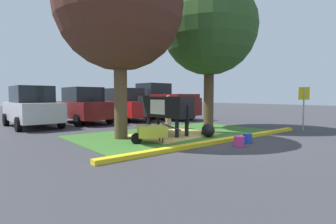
# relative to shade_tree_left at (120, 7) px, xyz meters

# --- Properties ---
(ground_plane) EXTENTS (80.00, 80.00, 0.00)m
(ground_plane) POSITION_rel_shade_tree_left_xyz_m (2.29, -2.36, -4.62)
(ground_plane) COLOR #38383D
(grass_island) EXTENTS (8.00, 4.56, 0.02)m
(grass_island) POSITION_rel_shade_tree_left_xyz_m (2.38, -0.29, -4.61)
(grass_island) COLOR #386B28
(grass_island) RESTS_ON ground
(curb_yellow) EXTENTS (9.20, 0.24, 0.12)m
(curb_yellow) POSITION_rel_shade_tree_left_xyz_m (2.38, -2.72, -4.56)
(curb_yellow) COLOR yellow
(curb_yellow) RESTS_ON ground
(hay_bedding) EXTENTS (3.41, 2.68, 0.04)m
(hay_bedding) POSITION_rel_shade_tree_left_xyz_m (1.97, -0.54, -4.60)
(hay_bedding) COLOR tan
(hay_bedding) RESTS_ON ground
(shade_tree_left) EXTENTS (4.44, 4.44, 6.87)m
(shade_tree_left) POSITION_rel_shade_tree_left_xyz_m (0.00, 0.00, 0.00)
(shade_tree_left) COLOR brown
(shade_tree_left) RESTS_ON ground
(shade_tree_right) EXTENTS (4.42, 4.42, 6.94)m
(shade_tree_right) POSITION_rel_shade_tree_left_xyz_m (4.76, 0.12, 0.09)
(shade_tree_right) COLOR #4C3823
(shade_tree_right) RESTS_ON ground
(cow_holstein) EXTENTS (0.73, 3.14, 1.55)m
(cow_holstein) POSITION_rel_shade_tree_left_xyz_m (1.83, -0.24, -3.52)
(cow_holstein) COLOR black
(cow_holstein) RESTS_ON ground
(calf_lying) EXTENTS (1.13, 1.18, 0.48)m
(calf_lying) POSITION_rel_shade_tree_left_xyz_m (2.86, -1.56, -4.38)
(calf_lying) COLOR black
(calf_lying) RESTS_ON ground
(person_handler) EXTENTS (0.51, 0.34, 1.58)m
(person_handler) POSITION_rel_shade_tree_left_xyz_m (3.12, 1.14, -3.78)
(person_handler) COLOR #9E7F5B
(person_handler) RESTS_ON ground
(wheelbarrow) EXTENTS (1.57, 1.07, 0.63)m
(wheelbarrow) POSITION_rel_shade_tree_left_xyz_m (0.30, -1.43, -4.24)
(wheelbarrow) COLOR gold
(wheelbarrow) RESTS_ON ground
(parking_sign) EXTENTS (0.14, 0.44, 1.93)m
(parking_sign) POSITION_rel_shade_tree_left_xyz_m (7.42, -3.10, -3.26)
(parking_sign) COLOR #99999E
(parking_sign) RESTS_ON ground
(bucket_pink) EXTENTS (0.33, 0.33, 0.31)m
(bucket_pink) POSITION_rel_shade_tree_left_xyz_m (2.15, -3.46, -4.46)
(bucket_pink) COLOR #EA3893
(bucket_pink) RESTS_ON ground
(bucket_blue) EXTENTS (0.32, 0.32, 0.32)m
(bucket_blue) POSITION_rel_shade_tree_left_xyz_m (2.77, -3.34, -4.45)
(bucket_blue) COLOR blue
(bucket_blue) RESTS_ON ground
(sedan_silver) EXTENTS (2.15, 4.46, 2.02)m
(sedan_silver) POSITION_rel_shade_tree_left_xyz_m (-1.64, 5.95, -3.64)
(sedan_silver) COLOR silver
(sedan_silver) RESTS_ON ground
(sedan_blue) EXTENTS (2.15, 4.46, 2.02)m
(sedan_blue) POSITION_rel_shade_tree_left_xyz_m (1.02, 6.22, -3.64)
(sedan_blue) COLOR maroon
(sedan_blue) RESTS_ON ground
(sedan_red) EXTENTS (2.15, 4.46, 2.02)m
(sedan_red) POSITION_rel_shade_tree_left_xyz_m (3.68, 6.20, -3.64)
(sedan_red) COLOR red
(sedan_red) RESTS_ON ground
(pickup_truck_maroon) EXTENTS (2.37, 5.47, 2.42)m
(pickup_truck_maroon) POSITION_rel_shade_tree_left_xyz_m (6.32, 5.80, -3.51)
(pickup_truck_maroon) COLOR maroon
(pickup_truck_maroon) RESTS_ON ground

